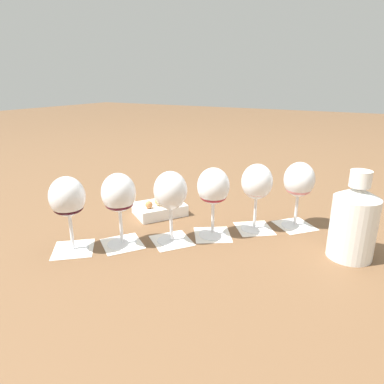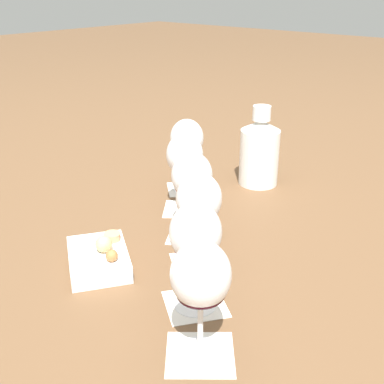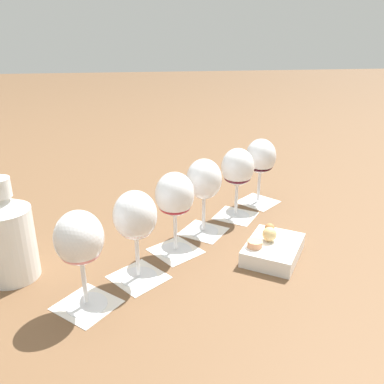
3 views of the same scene
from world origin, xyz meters
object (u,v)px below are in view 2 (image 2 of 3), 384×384
at_px(ceramic_vase, 259,151).
at_px(wine_glass_2, 192,180).
at_px(wine_glass_0, 187,142).
at_px(wine_glass_5, 201,281).
at_px(snack_dish, 99,258).
at_px(wine_glass_3, 199,203).
at_px(wine_glass_1, 185,158).
at_px(wine_glass_4, 196,237).

bearing_deg(ceramic_vase, wine_glass_2, 9.10).
bearing_deg(wine_glass_0, wine_glass_5, 43.04).
bearing_deg(snack_dish, wine_glass_0, -163.02).
bearing_deg(wine_glass_0, ceramic_vase, 142.79).
height_order(wine_glass_3, snack_dish, wine_glass_3).
height_order(wine_glass_1, wine_glass_4, same).
relative_size(wine_glass_5, ceramic_vase, 0.88).
bearing_deg(wine_glass_2, wine_glass_5, 42.66).
height_order(wine_glass_1, wine_glass_2, same).
distance_m(wine_glass_5, ceramic_vase, 0.66).
bearing_deg(wine_glass_0, wine_glass_1, 38.95).
height_order(wine_glass_0, wine_glass_5, same).
xyz_separation_m(wine_glass_2, wine_glass_5, (0.26, 0.24, 0.00)).
xyz_separation_m(wine_glass_0, wine_glass_2, (0.18, 0.17, 0.00)).
xyz_separation_m(wine_glass_4, snack_dish, (0.03, -0.21, -0.11)).
height_order(wine_glass_0, ceramic_vase, ceramic_vase).
height_order(wine_glass_2, wine_glass_4, same).
bearing_deg(wine_glass_4, wine_glass_3, -142.43).
relative_size(wine_glass_3, ceramic_vase, 0.88).
relative_size(wine_glass_0, ceramic_vase, 0.88).
relative_size(wine_glass_1, snack_dish, 1.02).
relative_size(wine_glass_5, snack_dish, 1.02).
height_order(ceramic_vase, snack_dish, ceramic_vase).
relative_size(wine_glass_1, wine_glass_5, 1.00).
bearing_deg(wine_glass_1, wine_glass_2, 48.04).
bearing_deg(snack_dish, ceramic_vase, -179.90).
xyz_separation_m(wine_glass_5, ceramic_vase, (-0.59, -0.29, -0.04)).
xyz_separation_m(wine_glass_3, wine_glass_4, (0.10, 0.08, -0.00)).
distance_m(wine_glass_2, wine_glass_4, 0.24).
bearing_deg(snack_dish, wine_glass_1, -171.89).
bearing_deg(wine_glass_3, ceramic_vase, -161.53).
bearing_deg(wine_glass_5, wine_glass_0, -136.96).
distance_m(wine_glass_4, snack_dish, 0.24).
xyz_separation_m(wine_glass_1, snack_dish, (0.29, 0.04, -0.11)).
xyz_separation_m(wine_glass_0, wine_glass_4, (0.35, 0.33, 0.00)).
distance_m(wine_glass_0, wine_glass_2, 0.24).
height_order(wine_glass_1, wine_glass_3, same).
xyz_separation_m(wine_glass_2, snack_dish, (0.20, -0.05, -0.11)).
bearing_deg(wine_glass_2, wine_glass_1, -131.96).
bearing_deg(wine_glass_4, wine_glass_5, 43.68).
bearing_deg(snack_dish, wine_glass_5, 79.23).
xyz_separation_m(wine_glass_3, wine_glass_5, (0.18, 0.16, -0.00)).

